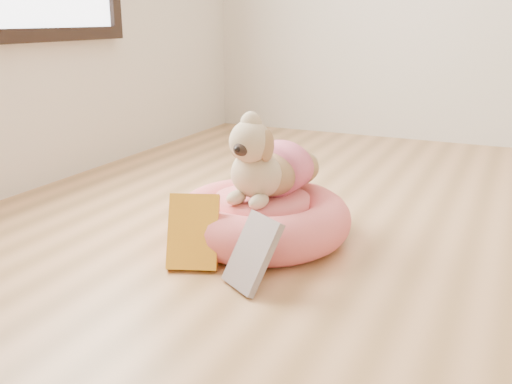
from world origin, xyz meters
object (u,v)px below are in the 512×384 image
at_px(pet_bed, 262,218).
at_px(dog, 269,151).
at_px(book_yellow, 193,232).
at_px(book_white, 252,253).

height_order(pet_bed, dog, dog).
distance_m(book_yellow, book_white, 0.23).
relative_size(pet_bed, book_white, 2.77).
distance_m(dog, book_white, 0.43).
distance_m(pet_bed, book_yellow, 0.31).
bearing_deg(pet_bed, dog, 48.25).
relative_size(book_yellow, book_white, 1.06).
bearing_deg(book_white, pet_bed, 141.84).
relative_size(dog, book_white, 1.90).
xyz_separation_m(dog, book_white, (0.11, -0.36, -0.21)).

